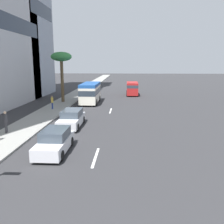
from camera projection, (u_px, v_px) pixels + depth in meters
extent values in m
plane|color=#2D2D30|center=(113.00, 104.00, 34.31)|extent=(198.00, 198.00, 0.00)
cube|color=gray|center=(63.00, 103.00, 34.70)|extent=(162.00, 3.42, 0.15)
cube|color=silver|center=(96.00, 157.00, 15.14)|extent=(3.20, 0.16, 0.01)
cube|color=silver|center=(111.00, 111.00, 29.78)|extent=(3.20, 0.16, 0.01)
cube|color=silver|center=(90.00, 94.00, 35.21)|extent=(6.81, 2.26, 2.25)
cube|color=#1E4C93|center=(90.00, 85.00, 34.94)|extent=(6.81, 2.26, 0.43)
cube|color=#28333D|center=(90.00, 91.00, 35.12)|extent=(6.82, 2.27, 0.75)
cylinder|color=black|center=(96.00, 102.00, 33.41)|extent=(0.84, 0.26, 0.84)
cylinder|color=black|center=(81.00, 102.00, 33.53)|extent=(0.84, 0.26, 0.84)
cylinder|color=black|center=(99.00, 98.00, 37.27)|extent=(0.84, 0.26, 0.84)
cylinder|color=black|center=(85.00, 98.00, 37.39)|extent=(0.84, 0.26, 0.84)
cube|color=silver|center=(55.00, 144.00, 15.91)|extent=(4.33, 1.71, 0.74)
cube|color=#38424C|center=(55.00, 134.00, 15.98)|extent=(2.38, 1.57, 0.61)
cylinder|color=black|center=(61.00, 156.00, 14.60)|extent=(0.64, 0.22, 0.64)
cylinder|color=black|center=(36.00, 155.00, 14.68)|extent=(0.64, 0.22, 0.64)
cylinder|color=black|center=(71.00, 141.00, 17.22)|extent=(0.64, 0.22, 0.64)
cylinder|color=black|center=(50.00, 141.00, 17.31)|extent=(0.64, 0.22, 0.64)
cube|color=#A51E1E|center=(132.00, 88.00, 43.63)|extent=(4.79, 1.96, 2.15)
cube|color=#2D3842|center=(132.00, 86.00, 43.53)|extent=(4.80, 1.96, 0.52)
cylinder|color=black|center=(127.00, 92.00, 45.27)|extent=(0.72, 0.24, 0.72)
cylinder|color=black|center=(137.00, 92.00, 45.16)|extent=(0.72, 0.24, 0.72)
cylinder|color=black|center=(127.00, 94.00, 42.46)|extent=(0.72, 0.24, 0.72)
cylinder|color=black|center=(138.00, 94.00, 42.35)|extent=(0.72, 0.24, 0.72)
cube|color=silver|center=(72.00, 121.00, 22.40)|extent=(4.71, 1.79, 0.75)
cube|color=#38424C|center=(72.00, 113.00, 22.50)|extent=(2.59, 1.64, 0.61)
cylinder|color=black|center=(77.00, 127.00, 20.98)|extent=(0.64, 0.22, 0.64)
cylinder|color=black|center=(59.00, 127.00, 21.07)|extent=(0.64, 0.22, 0.64)
cylinder|color=black|center=(83.00, 120.00, 23.83)|extent=(0.64, 0.22, 0.64)
cylinder|color=black|center=(67.00, 119.00, 23.93)|extent=(0.64, 0.22, 0.64)
cylinder|color=navy|center=(52.00, 106.00, 30.00)|extent=(0.14, 0.14, 0.80)
cylinder|color=navy|center=(53.00, 106.00, 30.16)|extent=(0.14, 0.14, 0.80)
cube|color=gold|center=(52.00, 100.00, 29.94)|extent=(0.39, 0.36, 0.63)
sphere|color=#9E7251|center=(52.00, 97.00, 29.85)|extent=(0.22, 0.22, 0.22)
cylinder|color=#333338|center=(6.00, 128.00, 19.83)|extent=(0.14, 0.14, 0.88)
cylinder|color=#333338|center=(7.00, 127.00, 19.99)|extent=(0.14, 0.14, 0.88)
cube|color=#333338|center=(5.00, 118.00, 19.75)|extent=(0.37, 0.39, 0.70)
sphere|color=beige|center=(5.00, 113.00, 19.66)|extent=(0.24, 0.24, 0.24)
cylinder|color=brown|center=(62.00, 81.00, 35.17)|extent=(0.44, 0.44, 6.08)
ellipsoid|color=#388442|center=(61.00, 57.00, 34.47)|extent=(2.98, 2.98, 1.34)
cube|color=#2D3847|center=(19.00, 26.00, 32.45)|extent=(12.97, 0.08, 2.12)
cube|color=#2D3847|center=(42.00, 10.00, 41.12)|extent=(10.51, 0.08, 2.43)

